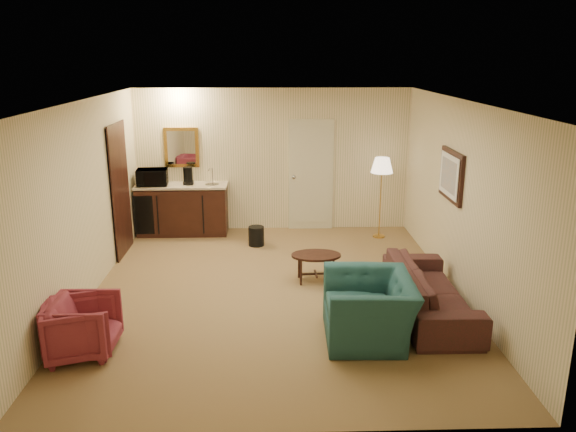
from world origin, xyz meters
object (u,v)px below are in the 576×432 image
(sofa, at_px, (430,283))
(rose_chair_far, at_px, (77,326))
(rose_chair_near, at_px, (84,323))
(waste_bin, at_px, (256,236))
(wetbar_cabinet, at_px, (183,209))
(coffee_table, at_px, (316,267))
(microwave, at_px, (152,175))
(floor_lamp, at_px, (380,198))
(teal_armchair, at_px, (369,298))
(coffee_maker, at_px, (188,176))

(sofa, relative_size, rose_chair_far, 3.03)
(rose_chair_near, distance_m, waste_bin, 3.98)
(wetbar_cabinet, xyz_separation_m, coffee_table, (2.25, -2.32, -0.25))
(coffee_table, distance_m, microwave, 3.68)
(floor_lamp, bearing_deg, sofa, -89.02)
(rose_chair_far, bearing_deg, teal_armchair, -102.44)
(teal_armchair, height_order, coffee_table, teal_armchair)
(wetbar_cabinet, relative_size, microwave, 3.09)
(microwave, bearing_deg, coffee_maker, -0.05)
(teal_armchair, distance_m, coffee_maker, 4.83)
(wetbar_cabinet, bearing_deg, waste_bin, -28.07)
(floor_lamp, height_order, microwave, floor_lamp)
(coffee_maker, bearing_deg, rose_chair_near, -87.35)
(wetbar_cabinet, distance_m, waste_bin, 1.56)
(microwave, bearing_deg, sofa, -43.84)
(rose_chair_near, bearing_deg, sofa, -77.26)
(teal_armchair, bearing_deg, coffee_maker, -145.64)
(floor_lamp, distance_m, microwave, 4.07)
(floor_lamp, bearing_deg, teal_armchair, -102.53)
(coffee_table, height_order, waste_bin, coffee_table)
(sofa, bearing_deg, floor_lamp, 1.47)
(floor_lamp, bearing_deg, coffee_table, -122.93)
(sofa, bearing_deg, coffee_table, 51.40)
(rose_chair_far, bearing_deg, coffee_maker, -25.78)
(wetbar_cabinet, distance_m, teal_armchair, 4.87)
(rose_chair_far, xyz_separation_m, waste_bin, (1.85, 3.60, -0.18))
(teal_armchair, xyz_separation_m, rose_chair_near, (-3.17, -0.23, -0.14))
(rose_chair_near, relative_size, rose_chair_far, 1.02)
(sofa, distance_m, teal_armchair, 1.07)
(coffee_table, xyz_separation_m, microwave, (-2.75, 2.27, 0.90))
(coffee_table, distance_m, floor_lamp, 2.44)
(rose_chair_near, relative_size, waste_bin, 2.09)
(wetbar_cabinet, relative_size, rose_chair_far, 2.39)
(wetbar_cabinet, height_order, rose_chair_far, wetbar_cabinet)
(rose_chair_far, xyz_separation_m, floor_lamp, (4.05, 4.00, 0.38))
(sofa, bearing_deg, wetbar_cabinet, 46.96)
(teal_armchair, distance_m, rose_chair_far, 3.24)
(coffee_maker, bearing_deg, teal_armchair, -46.90)
(rose_chair_near, height_order, waste_bin, rose_chair_near)
(sofa, relative_size, coffee_table, 2.92)
(wetbar_cabinet, xyz_separation_m, teal_armchair, (2.72, -4.03, 0.03))
(wetbar_cabinet, bearing_deg, coffee_maker, -1.18)
(rose_chair_far, bearing_deg, rose_chair_near, -62.34)
(wetbar_cabinet, xyz_separation_m, waste_bin, (1.35, -0.72, -0.29))
(teal_armchair, xyz_separation_m, floor_lamp, (0.83, 3.71, 0.23))
(coffee_table, height_order, floor_lamp, floor_lamp)
(sofa, distance_m, microwave, 5.35)
(coffee_table, xyz_separation_m, floor_lamp, (1.30, 2.00, 0.52))
(rose_chair_far, relative_size, floor_lamp, 0.47)
(wetbar_cabinet, relative_size, sofa, 0.79)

